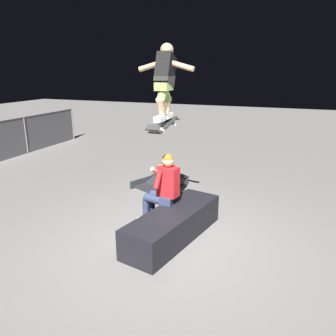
{
  "coord_description": "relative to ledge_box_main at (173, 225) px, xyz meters",
  "views": [
    {
      "loc": [
        -4.34,
        -1.63,
        2.59
      ],
      "look_at": [
        0.37,
        0.19,
        1.07
      ],
      "focal_mm": 34.93,
      "sensor_mm": 36.0,
      "label": 1
    }
  ],
  "objects": [
    {
      "name": "person_sitting_on_ledge",
      "position": [
        0.32,
        0.31,
        0.49
      ],
      "size": [
        0.59,
        0.78,
        1.3
      ],
      "color": "#2D3856",
      "rests_on": "ground"
    },
    {
      "name": "skater_airborne",
      "position": [
        0.3,
        0.26,
        2.23
      ],
      "size": [
        0.62,
        0.89,
        1.12
      ],
      "color": "white"
    },
    {
      "name": "ledge_box_main",
      "position": [
        0.0,
        0.0,
        0.0
      ],
      "size": [
        2.08,
        1.04,
        0.47
      ],
      "primitive_type": "cube",
      "rotation": [
        0.0,
        0.0,
        -0.22
      ],
      "color": "black",
      "rests_on": "ground"
    },
    {
      "name": "skateboard",
      "position": [
        0.25,
        0.26,
        1.54
      ],
      "size": [
        1.02,
        0.23,
        0.15
      ],
      "color": "black"
    },
    {
      "name": "ground_plane",
      "position": [
        -0.07,
        0.02,
        -0.23
      ],
      "size": [
        40.0,
        40.0,
        0.0
      ],
      "primitive_type": "plane",
      "color": "slate"
    },
    {
      "name": "kicker_ramp",
      "position": [
        2.12,
        1.12,
        -0.17
      ],
      "size": [
        1.19,
        1.15,
        0.37
      ],
      "color": "#28282D",
      "rests_on": "ground"
    }
  ]
}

